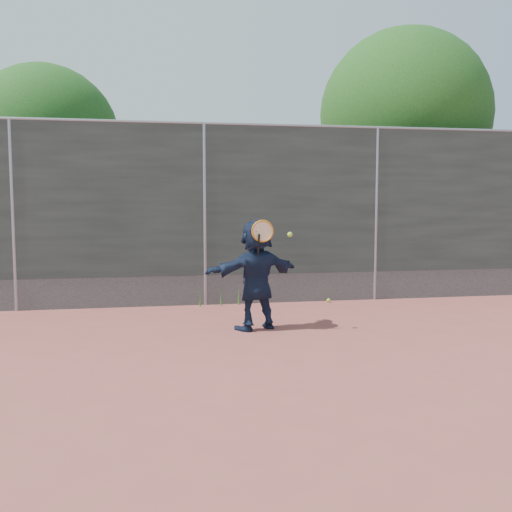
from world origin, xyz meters
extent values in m
plane|color=#9E4C42|center=(0.00, 0.00, 0.00)|extent=(80.00, 80.00, 0.00)
imported|color=#142039|center=(0.51, 1.53, 0.75)|extent=(1.45, 0.90, 1.49)
sphere|color=#9FD32E|center=(2.11, 3.35, 0.03)|extent=(0.07, 0.07, 0.07)
cube|color=#38423D|center=(0.00, 3.50, 1.75)|extent=(20.00, 0.04, 2.50)
cube|color=slate|center=(0.00, 3.50, 0.25)|extent=(20.00, 0.03, 0.50)
cylinder|color=gray|center=(0.00, 3.50, 3.00)|extent=(20.00, 0.05, 0.05)
cylinder|color=gray|center=(-3.00, 3.50, 1.50)|extent=(0.06, 0.06, 3.00)
cylinder|color=gray|center=(0.00, 3.50, 1.50)|extent=(0.06, 0.06, 3.00)
cylinder|color=gray|center=(3.00, 3.50, 1.50)|extent=(0.06, 0.06, 3.00)
torus|color=#C36A12|center=(0.56, 1.33, 1.34)|extent=(0.29, 0.03, 0.29)
cylinder|color=beige|center=(0.56, 1.33, 1.34)|extent=(0.25, 0.01, 0.25)
cylinder|color=black|center=(0.51, 1.35, 1.14)|extent=(0.03, 0.13, 0.33)
sphere|color=#9FD32E|center=(0.92, 1.30, 1.29)|extent=(0.07, 0.07, 0.07)
cylinder|color=#382314|center=(4.50, 5.70, 1.30)|extent=(0.28, 0.28, 2.60)
sphere|color=#23561C|center=(4.50, 5.70, 3.59)|extent=(3.60, 3.60, 3.60)
sphere|color=#23561C|center=(5.22, 5.90, 3.23)|extent=(2.52, 2.52, 2.52)
cylinder|color=#382314|center=(-3.00, 6.50, 1.10)|extent=(0.28, 0.28, 2.20)
sphere|color=#23561C|center=(-3.00, 6.50, 3.03)|extent=(3.00, 3.00, 3.00)
sphere|color=#23561C|center=(-2.40, 6.70, 2.73)|extent=(2.10, 2.10, 2.10)
cone|color=#387226|center=(0.25, 3.38, 0.13)|extent=(0.03, 0.03, 0.26)
cone|color=#387226|center=(0.55, 3.40, 0.15)|extent=(0.03, 0.03, 0.30)
cone|color=#387226|center=(-0.10, 3.36, 0.11)|extent=(0.03, 0.03, 0.22)
camera|label=1|loc=(-0.85, -5.96, 1.71)|focal=40.00mm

